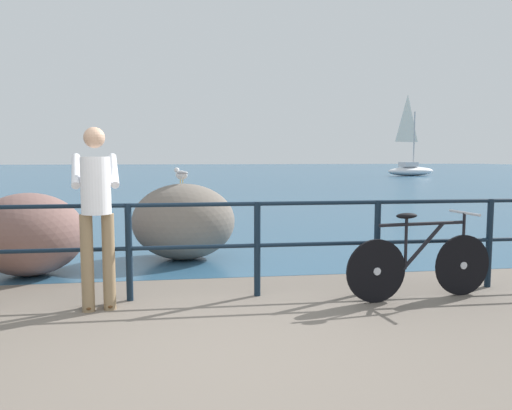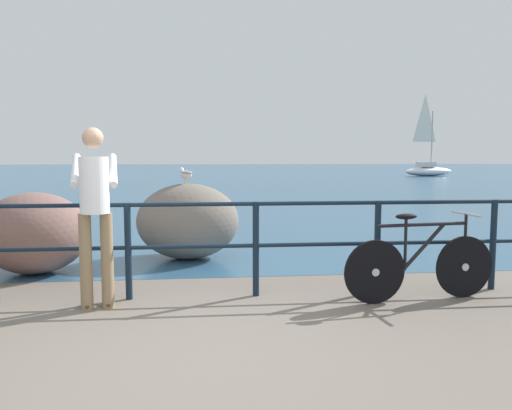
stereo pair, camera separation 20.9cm
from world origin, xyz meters
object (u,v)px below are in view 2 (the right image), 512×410
at_px(person_at_railing, 95,209).
at_px(sailboat, 428,167).
at_px(seagull, 186,174).
at_px(breakwater_boulder_main, 188,221).
at_px(bicycle, 421,264).
at_px(breakwater_boulder_left, 34,233).

distance_m(person_at_railing, sailboat, 36.40).
distance_m(seagull, sailboat, 33.93).
distance_m(breakwater_boulder_main, sailboat, 33.95).
distance_m(bicycle, seagull, 3.62).
distance_m(breakwater_boulder_main, breakwater_boulder_left, 2.07).
bearing_deg(person_at_railing, sailboat, -40.12).
bearing_deg(person_at_railing, breakwater_boulder_left, 24.11).
height_order(bicycle, breakwater_boulder_left, breakwater_boulder_left).
relative_size(bicycle, breakwater_boulder_left, 1.24).
bearing_deg(seagull, person_at_railing, 127.25).
xyz_separation_m(breakwater_boulder_main, sailboat, (17.17, 29.29, 0.15)).
xyz_separation_m(person_at_railing, breakwater_boulder_main, (0.82, 2.36, -0.44)).
bearing_deg(bicycle, seagull, 127.79).
xyz_separation_m(seagull, sailboat, (17.20, 29.24, -0.54)).
bearing_deg(bicycle, breakwater_boulder_main, 127.99).
xyz_separation_m(bicycle, breakwater_boulder_main, (-2.48, 2.43, 0.16)).
xyz_separation_m(bicycle, seagull, (-2.51, 2.47, 0.86)).
relative_size(person_at_railing, seagull, 5.62).
bearing_deg(sailboat, bicycle, -132.98).
distance_m(breakwater_boulder_left, sailboat, 35.59).
bearing_deg(breakwater_boulder_main, person_at_railing, -109.15).
bearing_deg(bicycle, sailboat, 57.45).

